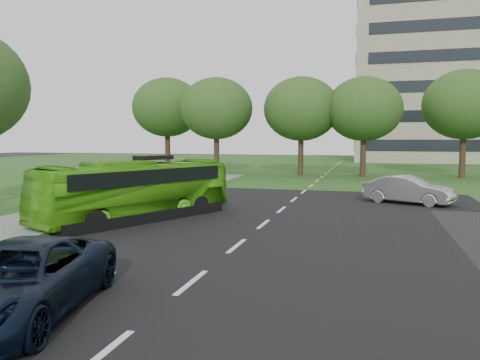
{
  "coord_description": "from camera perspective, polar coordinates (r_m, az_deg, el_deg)",
  "views": [
    {
      "loc": [
        4.11,
        -16.39,
        3.52
      ],
      "look_at": [
        -1.59,
        4.16,
        1.6
      ],
      "focal_mm": 35.0,
      "sensor_mm": 36.0,
      "label": 1
    }
  ],
  "objects": [
    {
      "name": "ground",
      "position": [
        17.26,
        1.41,
        -6.63
      ],
      "size": [
        160.0,
        160.0,
        0.0
      ],
      "primitive_type": "plane",
      "color": "black",
      "rests_on": "ground"
    },
    {
      "name": "street_surfaces",
      "position": [
        39.55,
        8.94,
        0.02
      ],
      "size": [
        120.0,
        120.0,
        0.15
      ],
      "color": "black",
      "rests_on": "ground"
    },
    {
      "name": "tree_park_a",
      "position": [
        45.99,
        -2.9,
        8.68
      ],
      "size": [
        7.05,
        7.05,
        9.37
      ],
      "color": "black",
      "rests_on": "ground"
    },
    {
      "name": "tree_park_b",
      "position": [
        44.44,
        7.48,
        8.57
      ],
      "size": [
        7.02,
        7.02,
        9.2
      ],
      "color": "black",
      "rests_on": "ground"
    },
    {
      "name": "tree_park_c",
      "position": [
        43.7,
        14.89,
        8.35
      ],
      "size": [
        6.76,
        6.76,
        8.98
      ],
      "color": "black",
      "rests_on": "ground"
    },
    {
      "name": "tree_park_d",
      "position": [
        45.71,
        25.71,
        8.27
      ],
      "size": [
        7.16,
        7.16,
        9.47
      ],
      "color": "black",
      "rests_on": "ground"
    },
    {
      "name": "tree_park_f",
      "position": [
        51.91,
        -8.88,
        8.72
      ],
      "size": [
        7.5,
        7.5,
        10.02
      ],
      "color": "black",
      "rests_on": "ground"
    },
    {
      "name": "bus",
      "position": [
        20.58,
        -12.43,
        -1.21
      ],
      "size": [
        5.82,
        9.28,
        2.57
      ],
      "primitive_type": "imported",
      "rotation": [
        0.0,
        0.0,
        -0.43
      ],
      "color": "#4DB015",
      "rests_on": "ground"
    },
    {
      "name": "sedan",
      "position": [
        26.61,
        19.85,
        -1.12
      ],
      "size": [
        4.85,
        3.26,
        1.51
      ],
      "primitive_type": "imported",
      "rotation": [
        0.0,
        0.0,
        1.17
      ],
      "color": "#B7B6BB",
      "rests_on": "ground"
    },
    {
      "name": "suv",
      "position": [
        10.37,
        -25.39,
        -10.98
      ],
      "size": [
        3.43,
        5.63,
        1.46
      ],
      "primitive_type": "imported",
      "rotation": [
        0.0,
        0.0,
        0.2
      ],
      "color": "black",
      "rests_on": "ground"
    }
  ]
}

